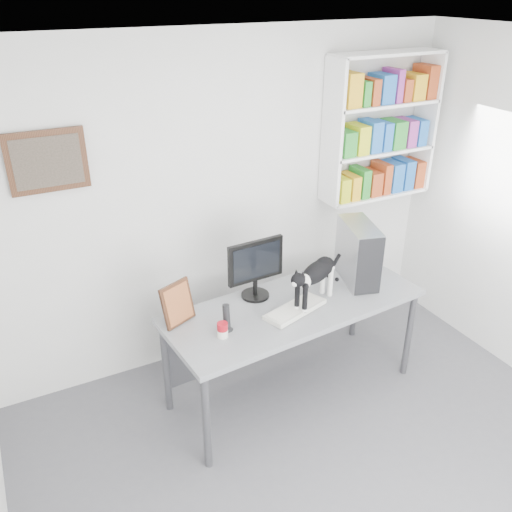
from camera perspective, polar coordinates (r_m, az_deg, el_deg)
name	(u,v)px	position (r m, az deg, el deg)	size (l,w,h in m)	color
room	(384,330)	(2.92, 13.32, -7.63)	(4.01, 4.01, 2.70)	#55545A
bookshelf	(381,128)	(4.87, 12.99, 13.04)	(1.03, 0.28, 1.24)	white
wall_art	(47,161)	(3.91, -21.12, 9.27)	(0.52, 0.04, 0.42)	#4F2D19
desk	(293,348)	(4.30, 3.93, -9.66)	(1.97, 0.77, 0.82)	gray
monitor	(255,269)	(4.03, -0.08, -1.34)	(0.45, 0.21, 0.48)	black
keyboard	(295,309)	(3.97, 4.13, -5.61)	(0.49, 0.19, 0.04)	beige
pc_tower	(358,253)	(4.33, 10.70, 0.34)	(0.21, 0.48, 0.48)	#B0B0B4
speaker	(226,317)	(3.72, -3.13, -6.44)	(0.09, 0.09, 0.20)	black
leaning_print	(177,303)	(3.81, -8.28, -4.90)	(0.26, 0.10, 0.32)	#4F2D19
soup_can	(222,330)	(3.68, -3.55, -7.78)	(0.07, 0.07, 0.11)	#A10D19
cat	(316,283)	(4.00, 6.29, -2.79)	(0.57, 0.15, 0.35)	black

